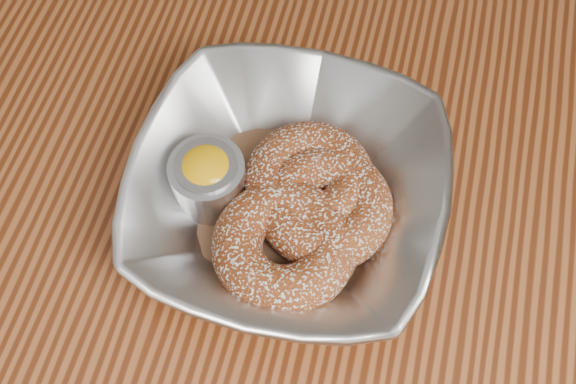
% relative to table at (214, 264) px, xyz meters
% --- Properties ---
extents(table, '(1.20, 0.80, 0.75)m').
position_rel_table_xyz_m(table, '(0.00, 0.00, 0.00)').
color(table, brown).
rests_on(table, ground_plane).
extents(serving_bowl, '(0.23, 0.23, 0.06)m').
position_rel_table_xyz_m(serving_bowl, '(0.06, 0.02, 0.13)').
color(serving_bowl, '#B1B4B8').
rests_on(serving_bowl, table).
extents(parchment, '(0.20, 0.20, 0.00)m').
position_rel_table_xyz_m(parchment, '(0.06, 0.02, 0.11)').
color(parchment, brown).
rests_on(parchment, table).
extents(donut_back, '(0.13, 0.13, 0.03)m').
position_rel_table_xyz_m(donut_back, '(0.08, 0.04, 0.13)').
color(donut_back, maroon).
rests_on(donut_back, parchment).
extents(donut_front, '(0.13, 0.13, 0.04)m').
position_rel_table_xyz_m(donut_front, '(0.07, -0.02, 0.13)').
color(donut_front, maroon).
rests_on(donut_front, parchment).
extents(donut_extra, '(0.13, 0.13, 0.04)m').
position_rel_table_xyz_m(donut_extra, '(0.09, 0.02, 0.13)').
color(donut_extra, maroon).
rests_on(donut_extra, parchment).
extents(ramekin, '(0.06, 0.06, 0.05)m').
position_rel_table_xyz_m(ramekin, '(0.00, 0.02, 0.13)').
color(ramekin, '#B1B4B8').
rests_on(ramekin, table).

